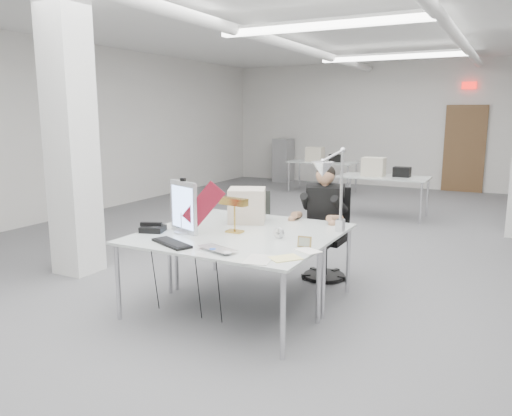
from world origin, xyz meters
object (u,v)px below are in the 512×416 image
at_px(desk_phone, 153,229).
at_px(seated_person, 325,204).
at_px(monitor, 184,207).
at_px(desk_main, 217,244).
at_px(beige_monitor, 247,205).
at_px(laptop, 213,251).
at_px(architect_lamp, 333,186).
at_px(bankers_lamp, 235,217).
at_px(office_chair, 325,234).

bearing_deg(desk_phone, seated_person, 31.57).
xyz_separation_m(monitor, desk_phone, (-0.30, -0.11, -0.23)).
relative_size(desk_main, beige_monitor, 4.71).
bearing_deg(laptop, architect_lamp, 72.31).
bearing_deg(desk_main, desk_phone, 174.70).
bearing_deg(architect_lamp, seated_person, 98.17).
height_order(monitor, beige_monitor, monitor).
height_order(monitor, bankers_lamp, monitor).
relative_size(desk_main, monitor, 3.55).
distance_m(seated_person, desk_phone, 1.95).
relative_size(seated_person, beige_monitor, 2.33).
distance_m(office_chair, architect_lamp, 1.23).
height_order(laptop, bankers_lamp, bankers_lamp).
bearing_deg(architect_lamp, monitor, -175.15).
bearing_deg(laptop, beige_monitor, 123.05).
distance_m(desk_phone, architect_lamp, 1.81).
distance_m(monitor, desk_phone, 0.39).
xyz_separation_m(bankers_lamp, architect_lamp, (0.90, 0.27, 0.32)).
distance_m(monitor, beige_monitor, 0.78).
bearing_deg(beige_monitor, bankers_lamp, -99.79).
height_order(desk_main, desk_phone, desk_phone).
bearing_deg(office_chair, bankers_lamp, -126.60).
bearing_deg(laptop, seated_person, 98.48).
height_order(seated_person, bankers_lamp, seated_person).
bearing_deg(seated_person, beige_monitor, -146.73).
relative_size(beige_monitor, architect_lamp, 0.40).
distance_m(bankers_lamp, desk_phone, 0.82).
distance_m(laptop, beige_monitor, 1.24).
bearing_deg(laptop, desk_phone, 176.80).
xyz_separation_m(bankers_lamp, beige_monitor, (-0.12, 0.48, 0.02)).
distance_m(monitor, bankers_lamp, 0.50).
xyz_separation_m(laptop, desk_phone, (-0.93, 0.36, 0.01)).
bearing_deg(architect_lamp, desk_phone, -175.16).
distance_m(laptop, bankers_lamp, 0.75).
xyz_separation_m(desk_phone, architect_lamp, (1.63, 0.62, 0.45)).
distance_m(seated_person, laptop, 1.89).
bearing_deg(office_chair, laptop, -112.94).
bearing_deg(desk_main, laptop, -63.97).
distance_m(office_chair, desk_phone, 2.00).
bearing_deg(office_chair, seated_person, -103.52).
relative_size(seated_person, laptop, 2.42).
relative_size(seated_person, desk_phone, 4.00).
height_order(desk_main, architect_lamp, architect_lamp).
distance_m(bankers_lamp, architect_lamp, 1.00).
height_order(desk_main, monitor, monitor).
bearing_deg(monitor, bankers_lamp, 49.59).
bearing_deg(architect_lamp, desk_main, -156.75).
relative_size(monitor, desk_phone, 2.28).
bearing_deg(bankers_lamp, office_chair, 76.34).
distance_m(desk_main, office_chair, 1.70).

